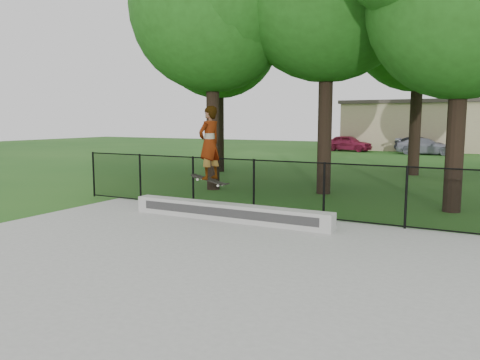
{
  "coord_description": "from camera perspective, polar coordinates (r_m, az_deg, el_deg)",
  "views": [
    {
      "loc": [
        3.66,
        -5.51,
        2.62
      ],
      "look_at": [
        -1.52,
        4.2,
        1.2
      ],
      "focal_mm": 35.0,
      "sensor_mm": 36.0,
      "label": 1
    }
  ],
  "objects": [
    {
      "name": "car_a",
      "position": [
        40.53,
        13.04,
        4.4
      ],
      "size": [
        4.13,
        2.19,
        1.35
      ],
      "primitive_type": "imported",
      "rotation": [
        0.0,
        0.0,
        1.41
      ],
      "color": "maroon",
      "rests_on": "ground"
    },
    {
      "name": "skater_airborne",
      "position": [
        11.76,
        -3.75,
        4.41
      ],
      "size": [
        0.83,
        0.75,
        2.01
      ],
      "color": "black",
      "rests_on": "ground"
    },
    {
      "name": "car_b",
      "position": [
        40.84,
        21.11,
        4.07
      ],
      "size": [
        3.55,
        1.42,
        1.28
      ],
      "primitive_type": "imported",
      "rotation": [
        0.0,
        0.0,
        1.59
      ],
      "color": "black",
      "rests_on": "ground"
    },
    {
      "name": "ground",
      "position": [
        7.11,
        -5.28,
        -14.29
      ],
      "size": [
        100.0,
        100.0,
        0.0
      ],
      "primitive_type": "plane",
      "color": "#194C15",
      "rests_on": "ground"
    },
    {
      "name": "chainlink_fence",
      "position": [
        12.11,
        10.2,
        -1.35
      ],
      "size": [
        16.06,
        0.06,
        1.5
      ],
      "color": "black",
      "rests_on": "concrete_slab"
    },
    {
      "name": "car_c",
      "position": [
        38.38,
        21.68,
        3.84
      ],
      "size": [
        3.98,
        1.82,
        1.25
      ],
      "primitive_type": "imported",
      "rotation": [
        0.0,
        0.0,
        1.59
      ],
      "color": "#9393A7",
      "rests_on": "ground"
    },
    {
      "name": "distant_building",
      "position": [
        43.87,
        20.82,
        6.27
      ],
      "size": [
        12.4,
        6.4,
        4.3
      ],
      "color": "tan",
      "rests_on": "ground"
    },
    {
      "name": "tree_row",
      "position": [
        20.38,
        12.27,
        18.52
      ],
      "size": [
        18.95,
        18.02,
        10.37
      ],
      "color": "black",
      "rests_on": "ground"
    },
    {
      "name": "concrete_slab",
      "position": [
        7.1,
        -5.28,
        -14.07
      ],
      "size": [
        14.0,
        12.0,
        0.06
      ],
      "primitive_type": "cube",
      "color": "#9A9A95",
      "rests_on": "ground"
    },
    {
      "name": "grind_ledge",
      "position": [
        11.97,
        -1.46,
        -3.94
      ],
      "size": [
        5.54,
        0.4,
        0.43
      ],
      "primitive_type": "cube",
      "color": "#A4A5A0",
      "rests_on": "concrete_slab"
    }
  ]
}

